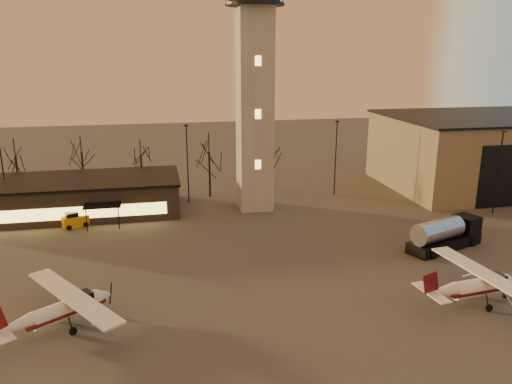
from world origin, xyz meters
TOP-DOWN VIEW (x-y plane):
  - ground at (0.00, 0.00)m, footprint 220.00×220.00m
  - control_tower at (0.00, 30.00)m, footprint 6.80×6.80m
  - hangar at (36.00, 33.98)m, footprint 30.60×20.60m
  - terminal at (-21.99, 31.98)m, footprint 25.40×12.20m
  - light_poles at (0.50, 31.00)m, footprint 58.50×12.25m
  - tree_row at (-13.70, 39.16)m, footprint 37.20×9.20m
  - cessna_front at (12.66, 2.21)m, footprint 9.54×12.04m
  - cessna_rear at (-18.50, 4.98)m, footprint 9.55×10.56m
  - fuel_truck at (15.97, 13.01)m, footprint 8.86×5.29m
  - service_cart at (-21.24, 26.98)m, footprint 3.12×2.57m

SIDE VIEW (x-z plane):
  - ground at x=0.00m, z-range 0.00..0.00m
  - service_cart at x=-21.24m, z-range -0.21..1.54m
  - cessna_rear at x=-18.50m, z-range -0.51..2.73m
  - cessna_front at x=12.66m, z-range -0.52..2.78m
  - fuel_truck at x=15.97m, z-range -0.33..2.84m
  - terminal at x=-21.99m, z-range 0.01..4.31m
  - hangar at x=36.00m, z-range 0.00..10.30m
  - light_poles at x=0.50m, z-range 0.34..10.48m
  - tree_row at x=-13.70m, z-range 1.54..10.34m
  - control_tower at x=0.00m, z-range 0.03..32.63m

